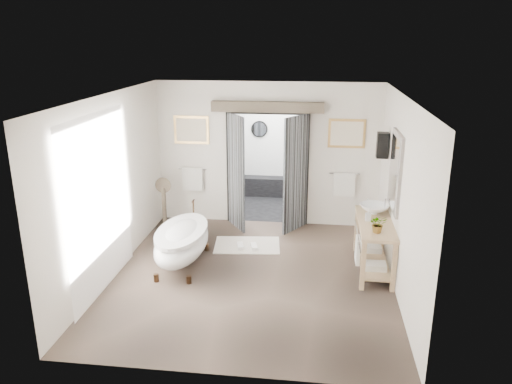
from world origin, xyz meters
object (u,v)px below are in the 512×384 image
rug (247,245)px  basin (374,209)px  vanity (373,241)px  clawfoot_tub (182,241)px

rug → basin: size_ratio=2.45×
vanity → basin: basin is taller
vanity → basin: bearing=84.9°
clawfoot_tub → rug: 1.42m
vanity → basin: 0.58m
clawfoot_tub → basin: bearing=10.9°
clawfoot_tub → vanity: size_ratio=1.13×
clawfoot_tub → rug: size_ratio=1.51×
rug → vanity: bearing=-18.3°
rug → basin: basin is taller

